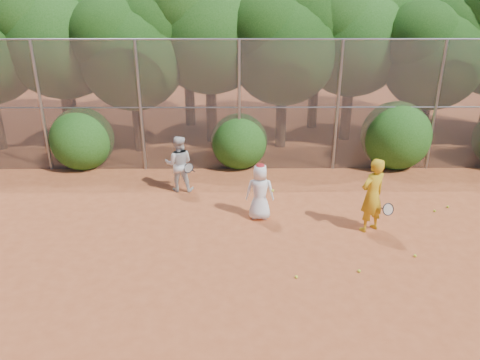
{
  "coord_description": "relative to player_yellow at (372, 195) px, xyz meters",
  "views": [
    {
      "loc": [
        -1.08,
        -7.92,
        5.57
      ],
      "look_at": [
        -1.0,
        2.5,
        1.1
      ],
      "focal_mm": 35.0,
      "sensor_mm": 36.0,
      "label": 1
    }
  ],
  "objects": [
    {
      "name": "ground",
      "position": [
        -2.1,
        -1.99,
        -0.92
      ],
      "size": [
        80.0,
        80.0,
        0.0
      ],
      "primitive_type": "plane",
      "color": "#A44A25",
      "rests_on": "ground"
    },
    {
      "name": "fence_back",
      "position": [
        -2.22,
        4.01,
        1.14
      ],
      "size": [
        20.05,
        0.09,
        4.03
      ],
      "color": "gray",
      "rests_on": "ground"
    },
    {
      "name": "tree_1",
      "position": [
        -9.04,
        6.55,
        3.25
      ],
      "size": [
        4.64,
        4.03,
        6.35
      ],
      "color": "black",
      "rests_on": "ground"
    },
    {
      "name": "tree_2",
      "position": [
        -6.55,
        5.85,
        2.67
      ],
      "size": [
        3.99,
        3.47,
        5.47
      ],
      "color": "black",
      "rests_on": "ground"
    },
    {
      "name": "tree_3",
      "position": [
        -4.04,
        6.85,
        3.48
      ],
      "size": [
        4.89,
        4.26,
        6.7
      ],
      "color": "black",
      "rests_on": "ground"
    },
    {
      "name": "tree_4",
      "position": [
        -1.55,
        6.25,
        2.84
      ],
      "size": [
        4.19,
        3.64,
        5.73
      ],
      "color": "black",
      "rests_on": "ground"
    },
    {
      "name": "tree_5",
      "position": [
        0.96,
        7.05,
        3.13
      ],
      "size": [
        4.51,
        3.92,
        6.17
      ],
      "color": "black",
      "rests_on": "ground"
    },
    {
      "name": "tree_6",
      "position": [
        3.45,
        6.04,
        2.55
      ],
      "size": [
        3.86,
        3.36,
        5.29
      ],
      "color": "black",
      "rests_on": "ground"
    },
    {
      "name": "tree_9",
      "position": [
        -10.04,
        8.85,
        3.42
      ],
      "size": [
        4.83,
        4.2,
        6.62
      ],
      "color": "black",
      "rests_on": "ground"
    },
    {
      "name": "tree_10",
      "position": [
        -5.04,
        9.06,
        3.71
      ],
      "size": [
        5.15,
        4.48,
        7.06
      ],
      "color": "black",
      "rests_on": "ground"
    },
    {
      "name": "tree_11",
      "position": [
        -0.04,
        8.65,
        3.25
      ],
      "size": [
        4.64,
        4.03,
        6.35
      ],
      "color": "black",
      "rests_on": "ground"
    },
    {
      "name": "tree_12",
      "position": [
        4.46,
        9.25,
        3.6
      ],
      "size": [
        5.02,
        4.37,
        6.88
      ],
      "color": "black",
      "rests_on": "ground"
    },
    {
      "name": "bush_0",
      "position": [
        -8.1,
        4.31,
        0.08
      ],
      "size": [
        2.0,
        2.0,
        2.0
      ],
      "primitive_type": "sphere",
      "color": "#1B4B12",
      "rests_on": "ground"
    },
    {
      "name": "bush_1",
      "position": [
        -3.1,
        4.31,
        -0.02
      ],
      "size": [
        1.8,
        1.8,
        1.8
      ],
      "primitive_type": "sphere",
      "color": "#1B4B12",
      "rests_on": "ground"
    },
    {
      "name": "bush_2",
      "position": [
        1.9,
        4.31,
        0.18
      ],
      "size": [
        2.2,
        2.2,
        2.2
      ],
      "primitive_type": "sphere",
      "color": "#1B4B12",
      "rests_on": "ground"
    },
    {
      "name": "player_yellow",
      "position": [
        0.0,
        0.0,
        0.0
      ],
      "size": [
        0.91,
        0.71,
        1.84
      ],
      "rotation": [
        0.0,
        0.0,
        3.65
      ],
      "color": "gold",
      "rests_on": "ground"
    },
    {
      "name": "player_teen",
      "position": [
        -2.61,
        0.63,
        -0.18
      ],
      "size": [
        0.74,
        0.51,
        1.48
      ],
      "rotation": [
        0.0,
        0.0,
        3.08
      ],
      "color": "white",
      "rests_on": "ground"
    },
    {
      "name": "player_white",
      "position": [
        -4.81,
        2.36,
        -0.11
      ],
      "size": [
        0.88,
        0.78,
        1.62
      ],
      "rotation": [
        0.0,
        0.0,
        3.12
      ],
      "color": "silver",
      "rests_on": "ground"
    },
    {
      "name": "ball_0",
      "position": [
        1.97,
        0.92,
        -0.88
      ],
      "size": [
        0.07,
        0.07,
        0.07
      ],
      "primitive_type": "sphere",
      "color": "#C5CF25",
      "rests_on": "ground"
    },
    {
      "name": "ball_1",
      "position": [
        -0.65,
        -1.79,
        -0.88
      ],
      "size": [
        0.07,
        0.07,
        0.07
      ],
      "primitive_type": "sphere",
      "color": "#C5CF25",
      "rests_on": "ground"
    },
    {
      "name": "ball_2",
      "position": [
        0.71,
        -1.22,
        -0.88
      ],
      "size": [
        0.07,
        0.07,
        0.07
      ],
      "primitive_type": "sphere",
      "color": "#C5CF25",
      "rests_on": "ground"
    },
    {
      "name": "ball_3",
      "position": [
        -1.98,
        -2.0,
        -0.88
      ],
      "size": [
        0.07,
        0.07,
        0.07
      ],
      "primitive_type": "sphere",
      "color": "#C5CF25",
      "rests_on": "ground"
    },
    {
      "name": "ball_4",
      "position": [
        2.41,
        1.15,
        -0.88
      ],
      "size": [
        0.07,
        0.07,
        0.07
      ],
      "primitive_type": "sphere",
      "color": "#C5CF25",
      "rests_on": "ground"
    }
  ]
}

